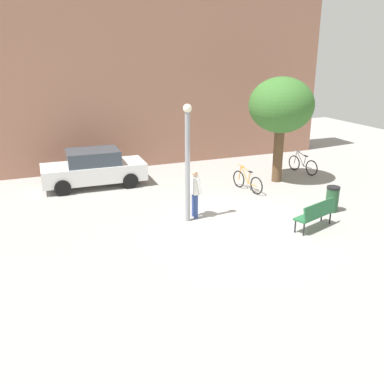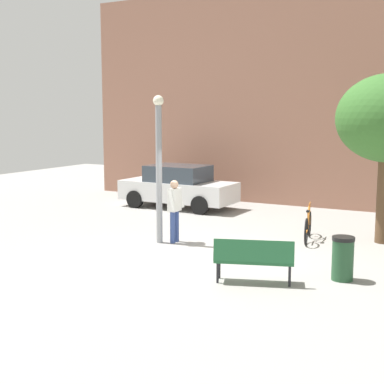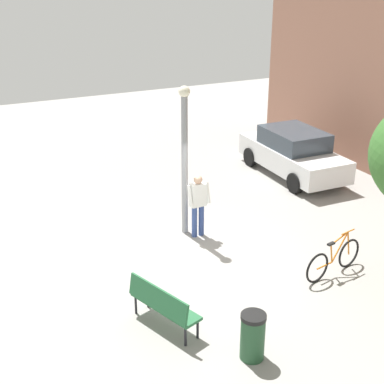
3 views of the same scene
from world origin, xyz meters
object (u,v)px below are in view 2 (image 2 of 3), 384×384
(park_bench, at_px, (254,257))
(person_by_lamppost, at_px, (175,207))
(lamppost, at_px, (159,162))
(parked_car_white, at_px, (178,187))
(trash_bin, at_px, (343,258))
(bicycle_orange, at_px, (308,226))

(park_bench, bearing_deg, person_by_lamppost, 143.44)
(lamppost, xyz_separation_m, parked_car_white, (-2.26, 5.01, -1.39))
(parked_car_white, bearing_deg, person_by_lamppost, -61.53)
(person_by_lamppost, xyz_separation_m, park_bench, (3.19, -2.36, -0.42))
(park_bench, xyz_separation_m, trash_bin, (1.53, 1.09, -0.09))
(bicycle_orange, distance_m, trash_bin, 3.58)
(park_bench, relative_size, trash_bin, 1.83)
(bicycle_orange, bearing_deg, parked_car_white, 152.86)
(park_bench, bearing_deg, bicycle_orange, 91.66)
(person_by_lamppost, distance_m, bicycle_orange, 3.65)
(person_by_lamppost, relative_size, park_bench, 1.00)
(bicycle_orange, bearing_deg, lamppost, -148.27)
(bicycle_orange, height_order, trash_bin, bicycle_orange)
(park_bench, height_order, bicycle_orange, bicycle_orange)
(lamppost, bearing_deg, trash_bin, -11.90)
(parked_car_white, bearing_deg, lamppost, -65.73)
(trash_bin, bearing_deg, lamppost, 168.10)
(park_bench, height_order, parked_car_white, parked_car_white)
(lamppost, relative_size, bicycle_orange, 2.17)
(lamppost, relative_size, parked_car_white, 0.91)
(bicycle_orange, xyz_separation_m, trash_bin, (1.65, -3.17, 0.08))
(lamppost, height_order, bicycle_orange, lamppost)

